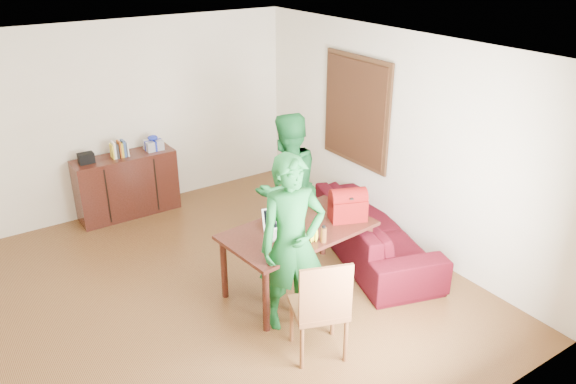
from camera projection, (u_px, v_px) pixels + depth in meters
room at (213, 182)px, 5.96m from camera, size 5.20×5.70×2.90m
table at (298, 236)px, 6.18m from camera, size 1.72×1.07×0.77m
chair at (319, 325)px, 5.33m from camera, size 0.62×0.61×1.08m
person_near at (292, 244)px, 5.51m from camera, size 0.77×0.61×1.86m
person_far at (287, 187)px, 6.77m from camera, size 0.99×0.82×1.84m
laptop at (282, 231)px, 5.99m from camera, size 0.41×0.34×0.25m
bananas at (314, 239)px, 5.87m from camera, size 0.17×0.14×0.05m
bottle at (324, 234)px, 5.83m from camera, size 0.07×0.07×0.19m
red_bag at (348, 207)px, 6.28m from camera, size 0.46×0.36×0.30m
sofa at (372, 230)px, 7.02m from camera, size 1.54×2.46×0.67m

